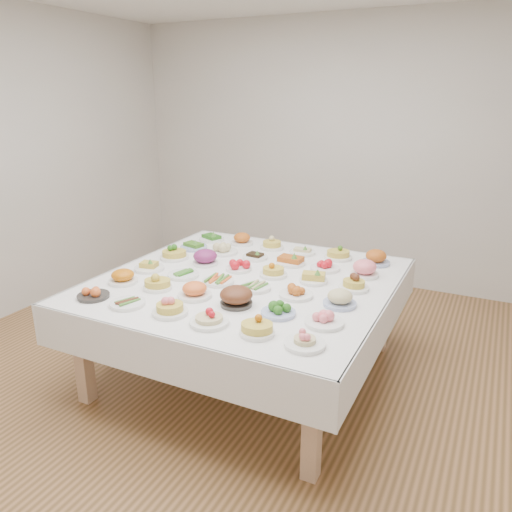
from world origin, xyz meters
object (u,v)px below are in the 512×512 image
at_px(display_table, 247,288).
at_px(dish_0, 93,292).
at_px(dish_18, 174,250).
at_px(dish_35, 376,257).

relative_size(display_table, dish_0, 9.92).
distance_m(dish_0, dish_18, 0.90).
bearing_deg(dish_0, dish_18, 89.99).
height_order(display_table, dish_0, dish_0).
height_order(display_table, dish_18, dish_18).
distance_m(dish_0, dish_35, 2.09).
xyz_separation_m(display_table, dish_18, (-0.73, 0.15, 0.14)).
bearing_deg(dish_35, dish_18, -158.34).
xyz_separation_m(dish_0, dish_18, (0.00, 0.90, 0.03)).
relative_size(dish_0, dish_35, 0.95).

